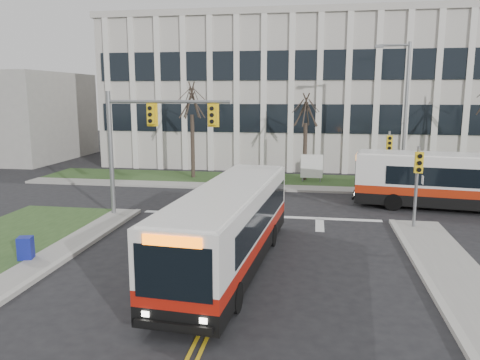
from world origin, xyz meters
name	(u,v)px	position (x,y,z in m)	size (l,w,h in m)	color
ground	(230,279)	(0.00, 0.00, 0.00)	(120.00, 120.00, 0.00)	black
sidewalk_cross	(351,190)	(5.00, 15.20, 0.07)	(44.00, 1.60, 0.14)	#9E9B93
building_lawn	(348,182)	(5.00, 18.00, 0.06)	(44.00, 5.00, 0.12)	#2B461E
office_building	(342,95)	(5.00, 30.00, 6.00)	(40.00, 16.00, 12.00)	#B3ADA5
building_annex	(9,116)	(-26.00, 26.00, 4.00)	(12.00, 12.00, 8.00)	#9E9B93
mast_arm_signal	(142,132)	(-5.62, 7.16, 4.26)	(6.11, 0.38, 6.20)	slate
signal_pole_near	(417,176)	(7.20, 6.90, 2.50)	(0.34, 0.39, 3.80)	slate
signal_pole_far	(389,152)	(7.20, 15.40, 2.50)	(0.34, 0.39, 3.80)	slate
streetlight	(403,108)	(8.03, 16.20, 5.19)	(2.15, 0.25, 9.20)	slate
directory_sign	(312,167)	(2.50, 17.50, 1.17)	(1.50, 0.12, 2.00)	slate
tree_left	(192,102)	(-6.00, 18.00, 5.51)	(1.80, 1.80, 7.70)	#42352B
tree_mid	(306,111)	(2.00, 18.20, 4.88)	(1.80, 1.80, 6.82)	#42352B
bus_main	(230,228)	(-0.20, 1.06, 1.42)	(2.31, 10.64, 2.84)	silver
bus_cross	(463,183)	(10.41, 11.11, 1.45)	(2.36, 10.91, 2.91)	silver
newspaper_box_blue	(26,250)	(-7.64, 0.36, 0.47)	(0.50, 0.45, 0.95)	navy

